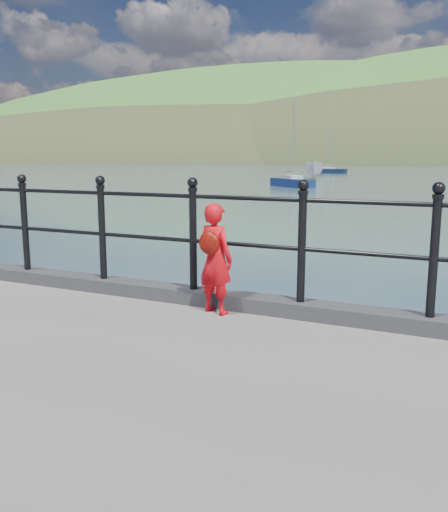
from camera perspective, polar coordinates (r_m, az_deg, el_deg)
The scene contains 7 objects.
ground at distance 6.13m, azimuth 2.68°, elevation -14.25°, with size 600.00×600.00×0.00m, color #2D4251.
kerb at distance 5.63m, azimuth 2.17°, elevation -4.85°, with size 60.00×0.30×0.15m, color #28282B.
railing at distance 5.48m, azimuth 2.23°, elevation 2.73°, with size 18.11×0.11×1.20m.
child at distance 5.38m, azimuth -0.95°, elevation -0.22°, with size 0.46×0.37×1.11m.
launch_white at distance 65.70m, azimuth 9.49°, elevation 8.93°, with size 2.04×5.43×2.10m, color silver.
sailboat_left at distance 88.52m, azimuth 10.90°, elevation 8.77°, with size 5.89×2.53×8.16m.
sailboat_port at distance 47.75m, azimuth 7.18°, elevation 7.65°, with size 4.90×4.65×7.56m.
Camera 1 is at (2.15, -5.14, 2.55)m, focal length 38.00 mm.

